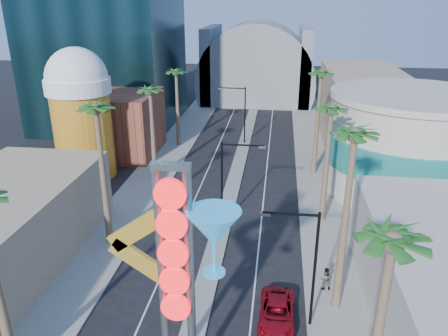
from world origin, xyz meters
TOP-DOWN VIEW (x-y plane):
  - sidewalk_west at (-9.50, 35.00)m, footprint 5.00×100.00m
  - sidewalk_east at (9.50, 35.00)m, footprint 5.00×100.00m
  - median at (0.00, 38.00)m, footprint 1.60×84.00m
  - brick_filler_west at (-16.00, 38.00)m, footprint 10.00×10.00m
  - filler_east at (16.00, 48.00)m, footprint 10.00×20.00m
  - beer_mug at (-17.00, 30.00)m, footprint 7.00×7.00m
  - turquoise_building at (18.00, 30.00)m, footprint 16.60×16.60m
  - canopy at (0.00, 72.00)m, footprint 22.00×16.00m
  - neon_sign at (0.82, 2.96)m, footprint 6.53×2.60m
  - streetlight_0 at (0.55, 20.00)m, footprint 3.79×0.25m
  - streetlight_1 at (-0.55, 44.00)m, footprint 3.79×0.25m
  - streetlight_2 at (6.72, 8.00)m, footprint 3.45×0.25m
  - palm_1 at (-9.00, 16.00)m, footprint 2.40×2.40m
  - palm_2 at (-9.00, 30.00)m, footprint 2.40×2.40m
  - palm_3 at (-9.00, 42.00)m, footprint 2.40×2.40m
  - palm_4 at (9.00, 0.00)m, footprint 2.40×2.40m
  - palm_5 at (9.00, 10.00)m, footprint 2.40×2.40m
  - palm_6 at (9.00, 22.00)m, footprint 2.40×2.40m
  - palm_7 at (9.00, 34.00)m, footprint 2.40×2.40m
  - red_pickup at (5.10, 8.11)m, footprint 2.38×4.93m
  - pedestrian_b at (8.41, 11.72)m, footprint 0.87×0.71m

SIDE VIEW (x-z plane):
  - sidewalk_west at x=-9.50m, z-range 0.00..0.15m
  - sidewalk_east at x=9.50m, z-range 0.00..0.15m
  - median at x=0.00m, z-range 0.00..0.15m
  - red_pickup at x=5.10m, z-range 0.00..1.35m
  - pedestrian_b at x=8.41m, z-range 0.15..1.83m
  - brick_filler_west at x=-16.00m, z-range 0.00..8.00m
  - canopy at x=0.00m, z-range -6.69..15.31m
  - streetlight_2 at x=6.72m, z-range 0.83..8.83m
  - streetlight_0 at x=0.55m, z-range 0.88..8.88m
  - streetlight_1 at x=-0.55m, z-range 0.88..8.88m
  - filler_east at x=16.00m, z-range 0.00..10.00m
  - turquoise_building at x=18.00m, z-range -0.05..10.55m
  - neon_sign at x=0.82m, z-range 1.03..13.58m
  - beer_mug at x=-17.00m, z-range 0.59..15.09m
  - palm_2 at x=-9.00m, z-range 3.88..15.08m
  - palm_3 at x=-9.00m, z-range 3.88..15.08m
  - palm_6 at x=9.00m, z-range 4.08..15.78m
  - palm_4 at x=9.00m, z-range 4.28..16.48m
  - palm_1 at x=-9.00m, z-range 4.47..17.17m
  - palm_7 at x=9.00m, z-range 4.47..17.17m
  - palm_5 at x=9.00m, z-range 4.67..17.87m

